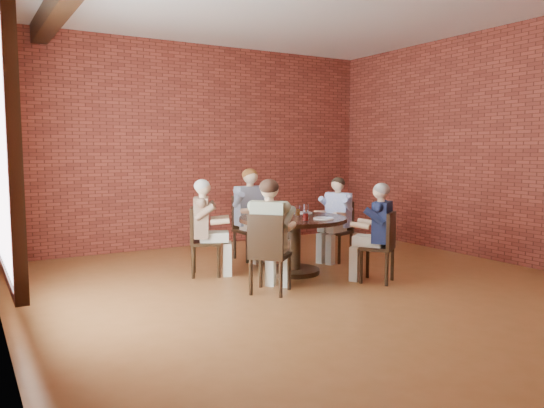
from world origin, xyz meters
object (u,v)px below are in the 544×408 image
diner_e (377,233)px  chair_e (383,244)px  diner_d (270,236)px  dining_table (293,234)px  chair_c (200,238)px  chair_d (268,251)px  diner_a (336,220)px  chair_b (249,225)px  smartphone (322,216)px  diner_b (252,214)px  chair_a (339,228)px  diner_c (206,228)px

diner_e → chair_e: bearing=90.0°
diner_d → diner_e: size_ratio=1.06×
dining_table → diner_e: diner_e is taller
chair_c → chair_d: size_ratio=0.97×
diner_a → chair_d: bearing=-78.2°
chair_b → smartphone: size_ratio=6.36×
diner_b → smartphone: (0.43, -1.18, 0.08)m
chair_a → chair_b: 1.35m
chair_a → diner_c: (-2.08, 0.11, 0.14)m
chair_e → smartphone: (-0.30, 0.87, 0.27)m
dining_table → chair_a: bearing=19.2°
diner_c → chair_d: size_ratio=1.36×
dining_table → diner_c: bearing=155.4°
chair_d → diner_d: bearing=-90.0°
diner_c → chair_e: diner_c is taller
dining_table → chair_d: 1.09m
diner_e → chair_a: bearing=-142.1°
dining_table → smartphone: (0.39, -0.11, 0.23)m
diner_a → diner_c: bearing=-113.1°
diner_c → chair_e: 2.26m
chair_a → diner_a: (-0.07, -0.02, 0.13)m
chair_a → chair_c: chair_c is taller
chair_c → diner_d: diner_d is taller
chair_e → diner_d: bearing=-46.9°
diner_e → smartphone: bearing=-107.4°
chair_e → chair_d: bearing=-44.4°
chair_c → diner_e: 2.26m
diner_a → chair_d: diner_a is taller
diner_a → chair_e: (-0.30, -1.32, -0.13)m
chair_d → chair_e: bearing=-141.9°
chair_c → smartphone: 1.64m
diner_b → diner_a: bearing=-37.8°
diner_c → diner_e: (1.68, -1.40, -0.01)m
chair_d → diner_e: diner_e is taller
chair_c → diner_c: bearing=-90.0°
diner_a → dining_table: bearing=-90.0°
chair_d → chair_a: bearing=-101.6°
chair_b → diner_c: 1.21m
diner_a → chair_e: diner_a is taller
diner_b → chair_e: (0.72, -2.05, -0.19)m
chair_a → chair_c: (-2.15, 0.14, 0.01)m
chair_b → chair_e: (0.73, -2.14, -0.03)m
chair_b → diner_d: (-0.70, -1.83, 0.14)m
chair_a → diner_c: bearing=-112.3°
diner_c → dining_table: bearing=-90.0°
diner_d → diner_e: 1.41m
diner_b → diner_d: diner_b is taller
chair_a → diner_e: bearing=-36.6°
chair_b → diner_e: diner_e is taller
chair_b → chair_d: bearing=-114.2°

